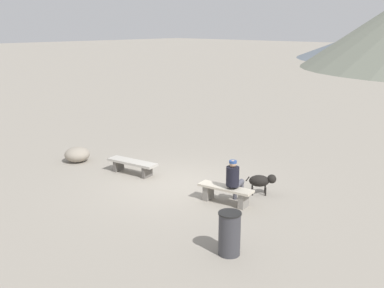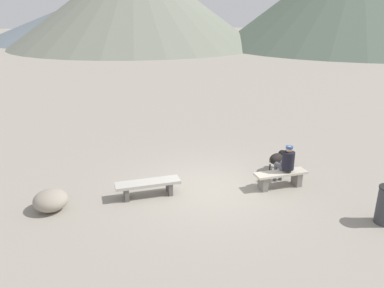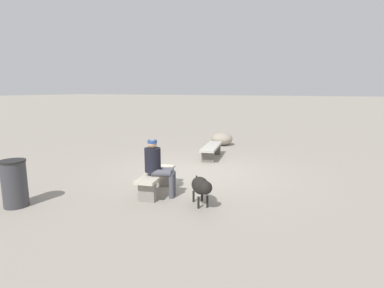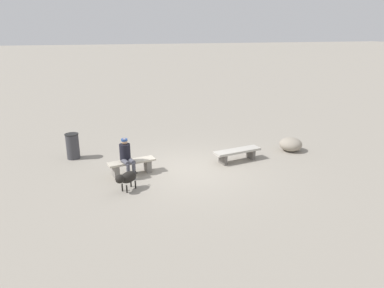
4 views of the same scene
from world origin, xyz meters
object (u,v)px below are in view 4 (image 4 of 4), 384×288
at_px(bench_left, 237,153).
at_px(bench_right, 132,165).
at_px(seated_person, 126,155).
at_px(dog, 127,178).
at_px(boulder, 291,144).
at_px(trash_bin, 73,146).

xyz_separation_m(bench_left, bench_right, (3.73, 0.10, -0.01)).
xyz_separation_m(bench_left, seated_person, (3.90, 0.22, 0.40)).
bearing_deg(dog, bench_right, -143.65).
height_order(bench_left, seated_person, seated_person).
distance_m(seated_person, boulder, 6.39).
height_order(dog, trash_bin, trash_bin).
height_order(bench_right, boulder, boulder).
height_order(bench_right, seated_person, seated_person).
bearing_deg(seated_person, trash_bin, -68.95).
xyz_separation_m(bench_right, dog, (0.31, 1.20, 0.10)).
height_order(bench_left, dog, dog).
bearing_deg(bench_right, boulder, 175.09).
relative_size(dog, trash_bin, 0.77).
bearing_deg(dog, bench_left, 158.83).
xyz_separation_m(bench_right, trash_bin, (1.82, -2.11, 0.16)).
xyz_separation_m(bench_right, boulder, (-6.16, -0.55, -0.05)).
distance_m(seated_person, dog, 1.13).
height_order(seated_person, dog, seated_person).
relative_size(bench_left, bench_right, 1.15).
xyz_separation_m(dog, trash_bin, (1.50, -3.31, 0.06)).
bearing_deg(bench_right, bench_left, 171.50).
bearing_deg(bench_left, trash_bin, -29.94).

